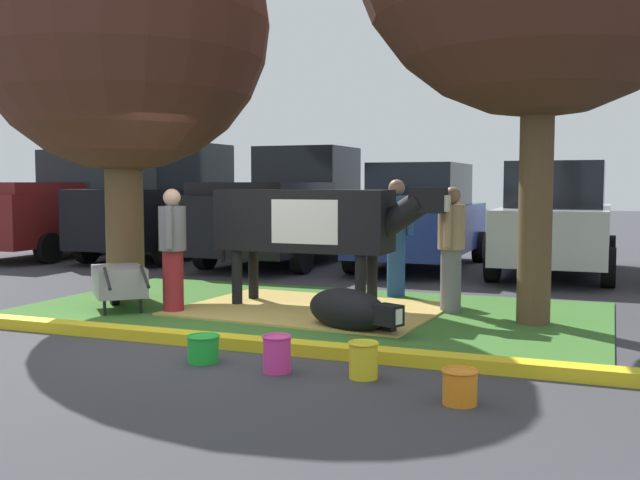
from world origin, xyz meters
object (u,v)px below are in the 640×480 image
(cow_holstein, at_px, (312,222))
(sedan_silver, at_px, (556,220))
(bucket_green, at_px, (203,348))
(sedan_blue, at_px, (421,217))
(pickup_truck_maroon, at_px, (69,206))
(wheelbarrow, at_px, (119,282))
(person_visitor_near, at_px, (396,234))
(shade_tree_left, at_px, (121,24))
(bucket_pink, at_px, (277,353))
(calf_lying, at_px, (350,310))
(suv_black, at_px, (166,200))
(bucket_orange, at_px, (460,386))
(person_handler, at_px, (451,246))
(bucket_yellow, at_px, (363,359))
(person_visitor_far, at_px, (173,247))
(pickup_truck_black, at_px, (292,209))

(cow_holstein, xyz_separation_m, sedan_silver, (2.72, 4.97, -0.16))
(bucket_green, height_order, sedan_blue, sedan_blue)
(pickup_truck_maroon, bearing_deg, wheelbarrow, -45.81)
(wheelbarrow, xyz_separation_m, sedan_blue, (2.40, 6.26, 0.60))
(person_visitor_near, relative_size, sedan_blue, 0.39)
(shade_tree_left, xyz_separation_m, bucket_green, (2.91, -2.81, -3.71))
(bucket_pink, bearing_deg, person_visitor_near, 92.34)
(wheelbarrow, bearing_deg, calf_lying, -2.29)
(suv_black, bearing_deg, bucket_orange, -46.21)
(wheelbarrow, relative_size, bucket_orange, 4.81)
(calf_lying, relative_size, person_handler, 0.82)
(calf_lying, height_order, sedan_blue, sedan_blue)
(bucket_yellow, bearing_deg, sedan_silver, 82.99)
(calf_lying, relative_size, sedan_blue, 0.30)
(sedan_blue, bearing_deg, cow_holstein, -92.14)
(cow_holstein, distance_m, pickup_truck_maroon, 9.41)
(pickup_truck_maroon, bearing_deg, person_visitor_near, -22.03)
(cow_holstein, relative_size, wheelbarrow, 2.32)
(bucket_orange, bearing_deg, bucket_yellow, 153.92)
(bucket_orange, distance_m, pickup_truck_maroon, 13.61)
(person_visitor_near, height_order, sedan_silver, sedan_silver)
(bucket_yellow, relative_size, sedan_silver, 0.07)
(shade_tree_left, distance_m, person_visitor_near, 4.83)
(wheelbarrow, distance_m, suv_black, 6.93)
(person_visitor_near, distance_m, person_visitor_far, 3.23)
(bucket_pink, xyz_separation_m, bucket_yellow, (0.77, 0.09, -0.01))
(pickup_truck_maroon, xyz_separation_m, sedan_blue, (8.24, 0.26, -0.13))
(person_handler, relative_size, person_visitor_near, 0.94)
(person_visitor_far, distance_m, sedan_blue, 6.37)
(bucket_orange, bearing_deg, person_visitor_near, 111.04)
(wheelbarrow, bearing_deg, person_visitor_near, 39.16)
(suv_black, xyz_separation_m, sedan_blue, (5.65, 0.21, -0.29))
(bucket_green, bearing_deg, bucket_orange, -10.00)
(bucket_yellow, xyz_separation_m, bucket_orange, (0.90, -0.44, -0.02))
(suv_black, distance_m, sedan_blue, 5.66)
(bucket_yellow, bearing_deg, bucket_orange, -26.08)
(calf_lying, bearing_deg, pickup_truck_black, 118.68)
(calf_lying, bearing_deg, person_visitor_near, 94.24)
(pickup_truck_maroon, distance_m, sedan_silver, 10.76)
(shade_tree_left, distance_m, bucket_green, 5.49)
(calf_lying, relative_size, person_visitor_near, 0.77)
(person_handler, relative_size, person_visitor_far, 1.02)
(sedan_blue, bearing_deg, person_handler, -71.85)
(shade_tree_left, xyz_separation_m, bucket_yellow, (4.46, -2.80, -3.68))
(person_handler, height_order, bucket_orange, person_handler)
(person_handler, relative_size, bucket_pink, 4.92)
(shade_tree_left, relative_size, pickup_truck_black, 1.10)
(wheelbarrow, bearing_deg, person_visitor_far, 8.51)
(bucket_yellow, bearing_deg, person_visitor_far, 147.30)
(sedan_silver, bearing_deg, person_visitor_far, -124.96)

